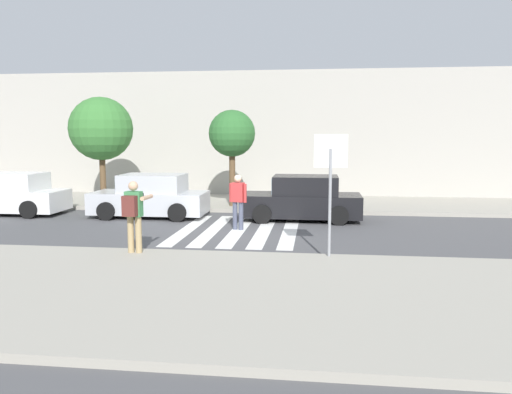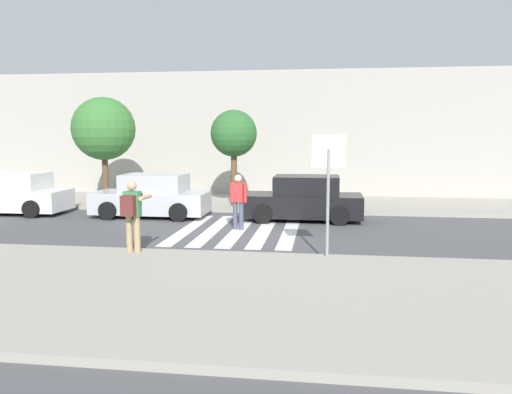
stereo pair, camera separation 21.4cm
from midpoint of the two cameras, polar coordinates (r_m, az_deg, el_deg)
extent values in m
plane|color=#4C4C4F|center=(15.40, -1.72, -3.94)|extent=(120.00, 120.00, 0.00)
cube|color=#9E998C|center=(9.50, -8.00, -10.61)|extent=(60.00, 6.00, 0.14)
cube|color=#9E998C|center=(21.25, 0.95, -0.68)|extent=(60.00, 4.80, 0.14)
cube|color=#ADA89E|center=(25.42, 2.15, 7.13)|extent=(56.00, 4.00, 5.91)
cube|color=silver|center=(15.92, -7.30, -3.61)|extent=(0.44, 5.20, 0.01)
cube|color=silver|center=(15.74, -4.48, -3.70)|extent=(0.44, 5.20, 0.01)
cube|color=silver|center=(15.59, -1.60, -3.78)|extent=(0.44, 5.20, 0.01)
cube|color=silver|center=(15.48, 1.33, -3.86)|extent=(0.44, 5.20, 0.01)
cube|color=silver|center=(15.41, 4.30, -3.93)|extent=(0.44, 5.20, 0.01)
cylinder|color=gray|center=(11.59, 8.74, -0.72)|extent=(0.07, 0.07, 2.50)
cube|color=white|center=(11.50, 8.85, 5.22)|extent=(0.76, 0.03, 0.76)
cube|color=red|center=(11.52, 8.85, 5.22)|extent=(0.66, 0.02, 0.66)
cylinder|color=tan|center=(12.39, -13.79, -4.13)|extent=(0.15, 0.15, 0.88)
cylinder|color=tan|center=(12.31, -12.94, -4.18)|extent=(0.15, 0.15, 0.88)
cube|color=#3D844C|center=(12.23, -13.47, -0.75)|extent=(0.39, 0.26, 0.60)
sphere|color=tan|center=(12.18, -13.53, 1.26)|extent=(0.23, 0.23, 0.23)
cylinder|color=tan|center=(12.51, -14.07, 0.03)|extent=(0.13, 0.58, 0.10)
cylinder|color=tan|center=(12.31, -12.05, -0.02)|extent=(0.13, 0.58, 0.10)
cube|color=black|center=(12.57, -12.74, 0.24)|extent=(0.15, 0.11, 0.10)
cube|color=#5B2823|center=(12.02, -13.92, -0.99)|extent=(0.33, 0.22, 0.48)
cylinder|color=#474C60|center=(15.62, -1.99, -2.13)|extent=(0.15, 0.15, 0.88)
cylinder|color=#474C60|center=(15.55, -1.31, -2.18)|extent=(0.15, 0.15, 0.88)
cube|color=#B73333|center=(15.48, -1.66, 0.55)|extent=(0.43, 0.32, 0.60)
sphere|color=beige|center=(15.44, -1.66, 2.13)|extent=(0.23, 0.23, 0.23)
cylinder|color=#B73333|center=(15.58, -2.47, 0.51)|extent=(0.10, 0.10, 0.58)
cylinder|color=#B73333|center=(15.39, -0.84, 0.44)|extent=(0.10, 0.10, 0.58)
cube|color=white|center=(20.83, -25.77, -0.27)|extent=(4.10, 1.70, 0.76)
cube|color=white|center=(20.67, -25.53, 1.65)|extent=(2.20, 1.56, 0.64)
cube|color=slate|center=(20.16, -23.22, 1.64)|extent=(0.10, 1.50, 0.51)
cylinder|color=black|center=(19.46, -23.99, -1.27)|extent=(0.64, 0.22, 0.64)
cylinder|color=black|center=(20.91, -21.55, -0.61)|extent=(0.64, 0.22, 0.64)
cube|color=#B7BABF|center=(18.40, -11.58, -0.59)|extent=(4.10, 1.70, 0.76)
cube|color=#B7BABF|center=(18.28, -11.19, 1.58)|extent=(2.20, 1.56, 0.64)
cube|color=slate|center=(18.65, -14.30, 1.60)|extent=(0.10, 1.50, 0.54)
cube|color=slate|center=(17.98, -8.27, 1.55)|extent=(0.10, 1.50, 0.51)
cylinder|color=black|center=(18.12, -16.25, -1.52)|extent=(0.64, 0.22, 0.64)
cylinder|color=black|center=(19.67, -14.24, -0.79)|extent=(0.64, 0.22, 0.64)
cylinder|color=black|center=(17.25, -8.51, -1.74)|extent=(0.64, 0.22, 0.64)
cylinder|color=black|center=(18.87, -7.06, -0.95)|extent=(0.64, 0.22, 0.64)
cube|color=black|center=(17.38, 5.64, -0.93)|extent=(4.10, 1.70, 0.76)
cube|color=black|center=(17.29, 6.16, 1.36)|extent=(2.20, 1.56, 0.64)
cube|color=slate|center=(17.36, 2.63, 1.42)|extent=(0.10, 1.50, 0.54)
cube|color=slate|center=(17.29, 9.38, 1.31)|extent=(0.10, 1.50, 0.51)
cylinder|color=black|center=(16.67, 1.15, -1.96)|extent=(0.64, 0.22, 0.64)
cylinder|color=black|center=(18.34, 1.76, -1.13)|extent=(0.64, 0.22, 0.64)
cylinder|color=black|center=(16.57, 9.91, -2.12)|extent=(0.64, 0.22, 0.64)
cylinder|color=black|center=(18.25, 9.72, -1.27)|extent=(0.64, 0.22, 0.64)
cylinder|color=brown|center=(21.29, -16.55, 2.34)|extent=(0.24, 0.24, 2.30)
sphere|color=#387533|center=(21.22, -16.74, 7.49)|extent=(2.54, 2.54, 2.54)
cylinder|color=brown|center=(19.82, -2.21, 2.34)|extent=(0.24, 0.24, 2.32)
sphere|color=#2D662D|center=(19.75, -2.24, 7.29)|extent=(1.84, 1.84, 1.84)
camera|label=1|loc=(0.11, -89.59, 0.05)|focal=35.00mm
camera|label=2|loc=(0.11, 90.41, -0.05)|focal=35.00mm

